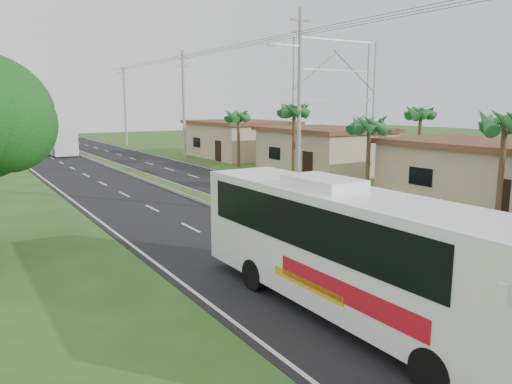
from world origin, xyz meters
TOP-DOWN VIEW (x-y plane):
  - ground at (0.00, 0.00)m, footprint 180.00×180.00m
  - road_asphalt at (0.00, 20.00)m, footprint 14.00×160.00m
  - median_strip at (0.00, 20.00)m, footprint 1.20×160.00m
  - lane_edge_left at (-6.70, 20.00)m, footprint 0.12×160.00m
  - lane_edge_right at (6.70, 20.00)m, footprint 0.12×160.00m
  - shop_near at (14.00, 6.00)m, footprint 8.60×12.60m
  - shop_mid at (14.00, 22.00)m, footprint 7.60×10.60m
  - shop_far at (14.00, 36.00)m, footprint 8.60×11.60m
  - palm_verge_a at (9.00, 3.00)m, footprint 2.40×2.40m
  - palm_verge_b at (9.40, 12.00)m, footprint 2.40×2.40m
  - palm_verge_c at (8.80, 19.00)m, footprint 2.40×2.40m
  - palm_verge_d at (9.30, 28.00)m, footprint 2.40×2.40m
  - palm_behind_shop at (17.50, 15.00)m, footprint 2.40×2.40m
  - utility_pole_b at (8.47, 18.00)m, footprint 3.20×0.28m
  - utility_pole_c at (8.50, 38.00)m, footprint 1.60×0.28m
  - utility_pole_d at (8.50, 58.00)m, footprint 1.60×0.28m
  - billboard_lattice at (22.00, 30.00)m, footprint 10.18×1.18m
  - coach_bus_main at (-3.96, -1.05)m, footprint 2.47×11.25m
  - coach_bus_far at (-2.10, 49.91)m, footprint 2.49×10.95m
  - motorcyclist at (-1.30, 2.29)m, footprint 2.05×1.20m

SIDE VIEW (x-z plane):
  - ground at x=0.00m, z-range 0.00..0.00m
  - lane_edge_left at x=-6.70m, z-range 0.00..0.00m
  - lane_edge_right at x=6.70m, z-range 0.00..0.00m
  - road_asphalt at x=0.00m, z-range 0.00..0.02m
  - median_strip at x=0.00m, z-range 0.01..0.20m
  - motorcyclist at x=-1.30m, z-range -0.34..1.94m
  - shop_near at x=14.00m, z-range 0.02..3.54m
  - coach_bus_far at x=-2.10m, z-range 0.21..3.40m
  - shop_mid at x=14.00m, z-range 0.02..3.69m
  - shop_far at x=14.00m, z-range 0.02..3.84m
  - coach_bus_main at x=-3.96m, z-range 0.18..3.81m
  - palm_verge_b at x=9.40m, z-range 1.83..6.88m
  - palm_verge_d at x=9.30m, z-range 1.92..7.17m
  - palm_verge_a at x=9.00m, z-range 2.02..7.47m
  - palm_behind_shop at x=17.50m, z-range 2.11..7.76m
  - palm_verge_c at x=8.80m, z-range 2.20..8.05m
  - utility_pole_d at x=8.50m, z-range 0.17..10.67m
  - utility_pole_c at x=8.50m, z-range 0.17..11.17m
  - utility_pole_b at x=8.47m, z-range 0.26..12.26m
  - billboard_lattice at x=22.00m, z-range 0.79..12.86m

